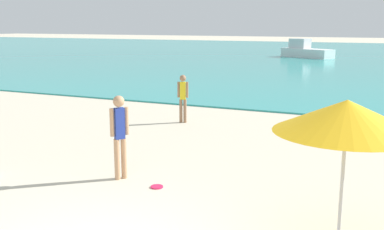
{
  "coord_description": "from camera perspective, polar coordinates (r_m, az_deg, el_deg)",
  "views": [
    {
      "loc": [
        3.34,
        -4.31,
        3.07
      ],
      "look_at": [
        -0.45,
        4.21,
        1.18
      ],
      "focal_mm": 42.53,
      "sensor_mm": 36.0,
      "label": 1
    }
  ],
  "objects": [
    {
      "name": "beach_umbrella",
      "position": [
        6.33,
        18.82,
        -0.15
      ],
      "size": [
        1.94,
        1.94,
        2.09
      ],
      "color": "#B7B7BC",
      "rests_on": "ground"
    },
    {
      "name": "boat_far",
      "position": [
        42.18,
        14.05,
        7.8
      ],
      "size": [
        4.95,
        3.64,
        1.63
      ],
      "rotation": [
        0.0,
        0.0,
        -0.5
      ],
      "color": "white",
      "rests_on": "water"
    },
    {
      "name": "person_distant",
      "position": [
        14.14,
        -1.15,
        2.44
      ],
      "size": [
        0.34,
        0.2,
        1.5
      ],
      "rotation": [
        0.0,
        0.0,
        3.39
      ],
      "color": "#936B4C",
      "rests_on": "ground"
    },
    {
      "name": "person_standing",
      "position": [
        9.06,
        -9.06,
        -2.14
      ],
      "size": [
        0.26,
        0.33,
        1.69
      ],
      "rotation": [
        0.0,
        0.0,
        0.95
      ],
      "color": "tan",
      "rests_on": "ground"
    },
    {
      "name": "water",
      "position": [
        45.59,
        19.84,
        6.97
      ],
      "size": [
        160.0,
        60.0,
        0.06
      ],
      "primitive_type": "cube",
      "color": "teal",
      "rests_on": "ground"
    },
    {
      "name": "frisbee",
      "position": [
        8.78,
        -4.44,
        -8.96
      ],
      "size": [
        0.24,
        0.24,
        0.03
      ],
      "primitive_type": "cylinder",
      "color": "#E51E4C",
      "rests_on": "ground"
    }
  ]
}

